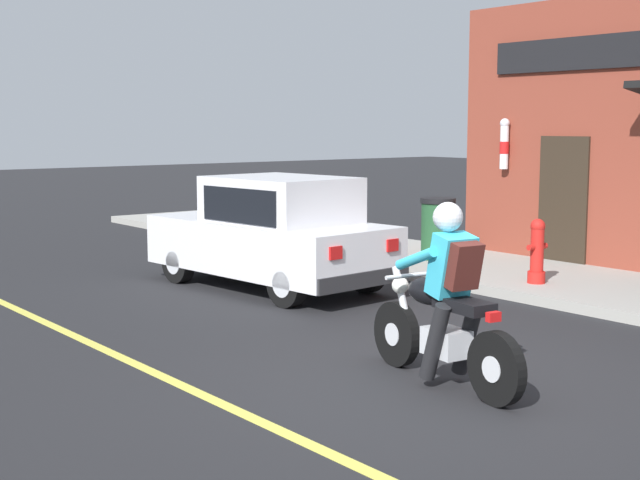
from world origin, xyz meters
TOP-DOWN VIEW (x-y plane):
  - ground_plane at (0.00, 0.00)m, footprint 80.00×80.00m
  - sidewalk_curb at (4.75, 3.00)m, footprint 2.60×22.00m
  - lane_stripe at (-1.80, 3.00)m, footprint 0.12×19.80m
  - motorcycle_with_rider at (0.04, -0.07)m, footprint 0.63×2.02m
  - car_hatchback at (1.54, 4.68)m, footprint 1.95×3.90m
  - fire_hydrant at (4.14, 2.16)m, footprint 0.36×0.24m
  - trash_bin at (4.65, 4.54)m, footprint 0.56×0.56m

SIDE VIEW (x-z plane):
  - ground_plane at x=0.00m, z-range 0.00..0.00m
  - lane_stripe at x=-1.80m, z-range 0.00..0.01m
  - sidewalk_curb at x=4.75m, z-range 0.00..0.14m
  - fire_hydrant at x=4.14m, z-range 0.13..1.01m
  - trash_bin at x=4.65m, z-range 0.15..1.13m
  - motorcycle_with_rider at x=0.04m, z-range -0.13..1.49m
  - car_hatchback at x=1.54m, z-range -0.02..1.55m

